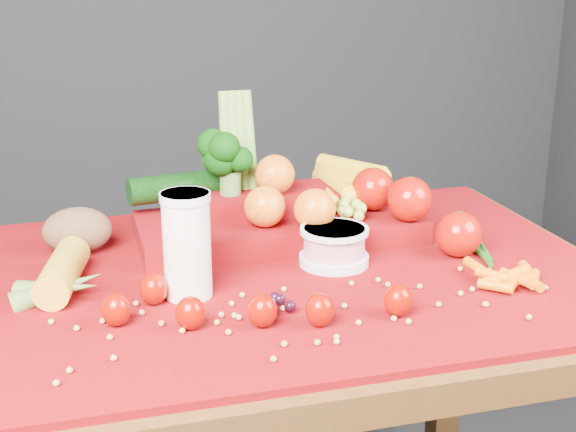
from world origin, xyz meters
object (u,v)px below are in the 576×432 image
object	(u,v)px
yogurt_bowl	(334,245)
produce_mound	(293,207)
milk_glass	(187,241)
table	(291,326)

from	to	relation	value
yogurt_bowl	produce_mound	bearing A→B (deg)	101.28
yogurt_bowl	produce_mound	xyz separation A→B (m)	(-0.03, 0.15, 0.03)
yogurt_bowl	produce_mound	distance (m)	0.15
milk_glass	table	bearing A→B (deg)	18.74
milk_glass	yogurt_bowl	bearing A→B (deg)	14.02
milk_glass	produce_mound	size ratio (longest dim) A/B	0.28
table	produce_mound	distance (m)	0.23
table	produce_mound	world-z (taller)	produce_mound
table	produce_mound	bearing A→B (deg)	72.72
yogurt_bowl	milk_glass	bearing A→B (deg)	-165.98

